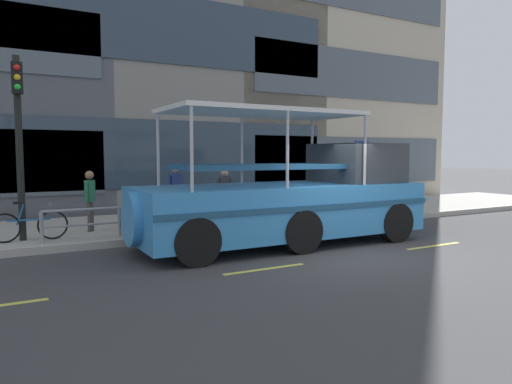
{
  "coord_description": "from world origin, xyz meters",
  "views": [
    {
      "loc": [
        -6.93,
        -8.35,
        2.25
      ],
      "look_at": [
        -1.23,
        1.9,
        1.3
      ],
      "focal_mm": 32.83,
      "sensor_mm": 36.0,
      "label": 1
    }
  ],
  "objects": [
    {
      "name": "ground_plane",
      "position": [
        0.0,
        0.0,
        0.0
      ],
      "size": [
        120.0,
        120.0,
        0.0
      ],
      "primitive_type": "plane",
      "color": "#3D3D3F"
    },
    {
      "name": "sidewalk",
      "position": [
        0.0,
        5.6,
        0.09
      ],
      "size": [
        32.0,
        4.8,
        0.18
      ],
      "primitive_type": "cube",
      "color": "#A8A59E",
      "rests_on": "ground_plane"
    },
    {
      "name": "curb_edge",
      "position": [
        0.0,
        3.11,
        0.09
      ],
      "size": [
        32.0,
        0.18,
        0.18
      ],
      "primitive_type": "cube",
      "color": "#B2ADA3",
      "rests_on": "ground_plane"
    },
    {
      "name": "lane_centreline",
      "position": [
        -0.0,
        -0.55,
        0.0
      ],
      "size": [
        25.8,
        0.12,
        0.01
      ],
      "color": "#DBD64C",
      "rests_on": "ground_plane"
    },
    {
      "name": "curb_guardrail",
      "position": [
        -0.74,
        3.45,
        0.7
      ],
      "size": [
        10.75,
        0.09,
        0.77
      ],
      "color": "gray",
      "rests_on": "sidewalk"
    },
    {
      "name": "traffic_light_pole",
      "position": [
        -6.43,
        4.06,
        2.82
      ],
      "size": [
        0.24,
        0.46,
        4.38
      ],
      "color": "black",
      "rests_on": "sidewalk"
    },
    {
      "name": "parking_sign",
      "position": [
        4.14,
        4.08,
        1.9
      ],
      "size": [
        0.6,
        0.12,
        2.53
      ],
      "color": "#4C4F54",
      "rests_on": "sidewalk"
    },
    {
      "name": "leaned_bicycle",
      "position": [
        -6.31,
        3.9,
        0.56
      ],
      "size": [
        1.74,
        0.46,
        0.96
      ],
      "color": "black",
      "rests_on": "sidewalk"
    },
    {
      "name": "duck_tour_boat",
      "position": [
        -0.24,
        1.44,
        1.1
      ],
      "size": [
        9.09,
        2.57,
        3.3
      ],
      "color": "#388CD1",
      "rests_on": "ground_plane"
    },
    {
      "name": "pedestrian_near_bow",
      "position": [
        3.4,
        4.19,
        1.14
      ],
      "size": [
        0.28,
        0.43,
        1.6
      ],
      "color": "#1E2338",
      "rests_on": "sidewalk"
    },
    {
      "name": "pedestrian_mid_left",
      "position": [
        -0.75,
        4.79,
        1.15
      ],
      "size": [
        0.45,
        0.25,
        1.61
      ],
      "color": "#1E2338",
      "rests_on": "sidewalk"
    },
    {
      "name": "pedestrian_mid_right",
      "position": [
        -2.33,
        4.78,
        1.25
      ],
      "size": [
        0.5,
        0.26,
        1.77
      ],
      "color": "#1E2338",
      "rests_on": "sidewalk"
    },
    {
      "name": "pedestrian_near_stern",
      "position": [
        -4.78,
        4.66,
        1.16
      ],
      "size": [
        0.31,
        0.41,
        1.63
      ],
      "color": "#47423D",
      "rests_on": "sidewalk"
    }
  ]
}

